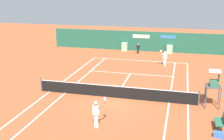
{
  "coord_description": "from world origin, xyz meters",
  "views": [
    {
      "loc": [
        4.64,
        -19.24,
        7.86
      ],
      "look_at": [
        -1.35,
        4.51,
        0.8
      ],
      "focal_mm": 45.49,
      "sensor_mm": 36.0,
      "label": 1
    }
  ],
  "objects_px": {
    "umpire_chair": "(214,84)",
    "tennis_ball_mid_court": "(128,77)",
    "player_near_side": "(96,112)",
    "equipment_bag": "(224,136)",
    "tennis_ball_by_sideline": "(127,76)",
    "ball_kid_right_post": "(138,48)",
    "tennis_ball_near_service_line": "(127,90)",
    "player_bench": "(221,121)",
    "player_on_baseline": "(165,57)"
  },
  "relations": [
    {
      "from": "umpire_chair",
      "to": "tennis_ball_mid_court",
      "type": "xyz_separation_m",
      "value": [
        -6.85,
        5.16,
        -1.61
      ]
    },
    {
      "from": "player_near_side",
      "to": "tennis_ball_near_service_line",
      "type": "relative_size",
      "value": 26.87
    },
    {
      "from": "player_bench",
      "to": "tennis_ball_near_service_line",
      "type": "height_order",
      "value": "player_bench"
    },
    {
      "from": "player_near_side",
      "to": "tennis_ball_by_sideline",
      "type": "relative_size",
      "value": 26.87
    },
    {
      "from": "tennis_ball_by_sideline",
      "to": "equipment_bag",
      "type": "bearing_deg",
      "value": -53.73
    },
    {
      "from": "player_bench",
      "to": "player_on_baseline",
      "type": "xyz_separation_m",
      "value": [
        -4.18,
        13.44,
        0.43
      ]
    },
    {
      "from": "player_near_side",
      "to": "tennis_ball_by_sideline",
      "type": "height_order",
      "value": "player_near_side"
    },
    {
      "from": "tennis_ball_near_service_line",
      "to": "player_on_baseline",
      "type": "bearing_deg",
      "value": 74.84
    },
    {
      "from": "umpire_chair",
      "to": "ball_kid_right_post",
      "type": "relative_size",
      "value": 2.09
    },
    {
      "from": "umpire_chair",
      "to": "ball_kid_right_post",
      "type": "distance_m",
      "value": 17.1
    },
    {
      "from": "ball_kid_right_post",
      "to": "tennis_ball_near_service_line",
      "type": "distance_m",
      "value": 13.67
    },
    {
      "from": "umpire_chair",
      "to": "player_bench",
      "type": "height_order",
      "value": "umpire_chair"
    },
    {
      "from": "ball_kid_right_post",
      "to": "tennis_ball_mid_court",
      "type": "xyz_separation_m",
      "value": [
        0.73,
        -10.13,
        -0.68
      ]
    },
    {
      "from": "player_bench",
      "to": "player_on_baseline",
      "type": "height_order",
      "value": "player_on_baseline"
    },
    {
      "from": "umpire_chair",
      "to": "equipment_bag",
      "type": "height_order",
      "value": "umpire_chair"
    },
    {
      "from": "ball_kid_right_post",
      "to": "tennis_ball_near_service_line",
      "type": "xyz_separation_m",
      "value": [
        1.32,
        -13.59,
        -0.68
      ]
    },
    {
      "from": "umpire_chair",
      "to": "player_bench",
      "type": "distance_m",
      "value": 3.43
    },
    {
      "from": "equipment_bag",
      "to": "umpire_chair",
      "type": "bearing_deg",
      "value": 93.5
    },
    {
      "from": "player_bench",
      "to": "tennis_ball_by_sideline",
      "type": "bearing_deg",
      "value": 39.47
    },
    {
      "from": "player_bench",
      "to": "player_near_side",
      "type": "distance_m",
      "value": 7.24
    },
    {
      "from": "umpire_chair",
      "to": "player_bench",
      "type": "relative_size",
      "value": 2.17
    },
    {
      "from": "player_near_side",
      "to": "tennis_ball_near_service_line",
      "type": "xyz_separation_m",
      "value": [
        0.57,
        6.5,
        -0.93
      ]
    },
    {
      "from": "tennis_ball_by_sideline",
      "to": "tennis_ball_mid_court",
      "type": "height_order",
      "value": "same"
    },
    {
      "from": "player_bench",
      "to": "umpire_chair",
      "type": "bearing_deg",
      "value": 4.05
    },
    {
      "from": "ball_kid_right_post",
      "to": "umpire_chair",
      "type": "bearing_deg",
      "value": 110.68
    },
    {
      "from": "ball_kid_right_post",
      "to": "tennis_ball_mid_court",
      "type": "relative_size",
      "value": 18.24
    },
    {
      "from": "player_near_side",
      "to": "tennis_ball_near_service_line",
      "type": "height_order",
      "value": "player_near_side"
    },
    {
      "from": "tennis_ball_mid_court",
      "to": "tennis_ball_by_sideline",
      "type": "bearing_deg",
      "value": 112.3
    },
    {
      "from": "equipment_bag",
      "to": "ball_kid_right_post",
      "type": "distance_m",
      "value": 21.16
    },
    {
      "from": "umpire_chair",
      "to": "tennis_ball_mid_court",
      "type": "height_order",
      "value": "umpire_chair"
    },
    {
      "from": "ball_kid_right_post",
      "to": "tennis_ball_mid_court",
      "type": "bearing_deg",
      "value": 88.44
    },
    {
      "from": "tennis_ball_near_service_line",
      "to": "tennis_ball_mid_court",
      "type": "bearing_deg",
      "value": 99.73
    },
    {
      "from": "player_on_baseline",
      "to": "player_near_side",
      "type": "height_order",
      "value": "player_near_side"
    },
    {
      "from": "player_bench",
      "to": "tennis_ball_mid_court",
      "type": "bearing_deg",
      "value": 40.18
    },
    {
      "from": "player_bench",
      "to": "ball_kid_right_post",
      "type": "height_order",
      "value": "ball_kid_right_post"
    },
    {
      "from": "equipment_bag",
      "to": "tennis_ball_near_service_line",
      "type": "relative_size",
      "value": 14.67
    },
    {
      "from": "umpire_chair",
      "to": "tennis_ball_mid_court",
      "type": "distance_m",
      "value": 8.73
    },
    {
      "from": "tennis_ball_near_service_line",
      "to": "player_bench",
      "type": "bearing_deg",
      "value": -37.22
    },
    {
      "from": "player_near_side",
      "to": "tennis_ball_mid_court",
      "type": "relative_size",
      "value": 26.87
    },
    {
      "from": "player_bench",
      "to": "tennis_ball_mid_court",
      "type": "distance_m",
      "value": 10.98
    },
    {
      "from": "tennis_ball_near_service_line",
      "to": "tennis_ball_mid_court",
      "type": "height_order",
      "value": "same"
    },
    {
      "from": "player_bench",
      "to": "tennis_ball_by_sideline",
      "type": "distance_m",
      "value": 11.43
    },
    {
      "from": "tennis_ball_mid_court",
      "to": "equipment_bag",
      "type": "bearing_deg",
      "value": -53.19
    },
    {
      "from": "player_near_side",
      "to": "tennis_ball_mid_court",
      "type": "height_order",
      "value": "player_near_side"
    },
    {
      "from": "ball_kid_right_post",
      "to": "tennis_ball_by_sideline",
      "type": "xyz_separation_m",
      "value": [
        0.56,
        -9.7,
        -0.68
      ]
    },
    {
      "from": "tennis_ball_near_service_line",
      "to": "tennis_ball_by_sideline",
      "type": "distance_m",
      "value": 3.96
    },
    {
      "from": "player_on_baseline",
      "to": "player_bench",
      "type": "bearing_deg",
      "value": 132.3
    },
    {
      "from": "ball_kid_right_post",
      "to": "tennis_ball_near_service_line",
      "type": "relative_size",
      "value": 18.24
    },
    {
      "from": "player_bench",
      "to": "ball_kid_right_post",
      "type": "distance_m",
      "value": 20.1
    },
    {
      "from": "player_near_side",
      "to": "player_bench",
      "type": "bearing_deg",
      "value": 38.94
    }
  ]
}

